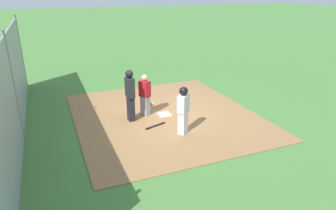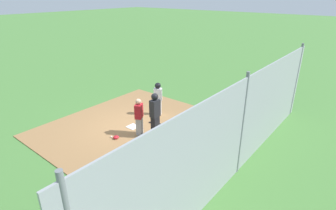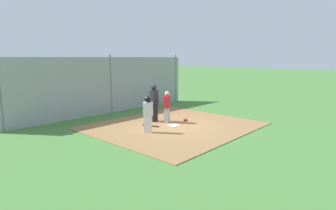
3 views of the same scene
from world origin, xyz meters
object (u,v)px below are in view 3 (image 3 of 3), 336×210
catcher_mask (185,120)px  baseball (189,120)px  catcher (167,106)px  baseball_bat (151,126)px  umpire (154,102)px  runner (148,112)px  parked_car_silver (7,99)px  parked_car_green (66,93)px  home_plate (174,125)px

catcher_mask → baseball: catcher_mask is taller
catcher → baseball_bat: size_ratio=1.90×
umpire → baseball: (-1.21, 1.27, -0.94)m
runner → baseball_bat: runner is taller
runner → catcher_mask: 2.89m
baseball → catcher: bearing=-34.8°
umpire → parked_car_silver: umpire is taller
baseball → parked_car_silver: (4.75, -10.91, 0.55)m
runner → parked_car_green: runner is taller
baseball → umpire: bearing=-46.4°
catcher → umpire: umpire is taller
catcher → catcher_mask: (-0.87, 0.46, -0.73)m
runner → catcher_mask: size_ratio=6.55×
catcher_mask → parked_car_green: parked_car_green is taller
runner → baseball_bat: size_ratio=1.94×
runner → parked_car_green: size_ratio=0.37×
baseball_bat → baseball: bearing=53.4°
baseball_bat → parked_car_green: 10.06m
home_plate → parked_car_silver: 11.50m
parked_car_green → parked_car_silver: 3.87m
catcher_mask → parked_car_green: 10.49m
baseball → parked_car_green: size_ratio=0.02×
baseball_bat → catcher: bearing=71.1°
catcher_mask → baseball: bearing=109.9°
parked_car_silver → parked_car_green: bearing=-6.9°
home_plate → runner: (1.65, -0.01, 0.88)m
parked_car_silver → umpire: bearing=-72.8°
home_plate → catcher_mask: catcher_mask is taller
umpire → parked_car_silver: (3.54, -9.64, -0.39)m
catcher → runner: 2.01m
parked_car_green → umpire: bearing=-88.3°
baseball → runner: bearing=-0.1°
catcher → baseball_bat: (1.10, -0.00, -0.76)m
catcher → umpire: size_ratio=0.84×
baseball_bat → baseball: baseball is taller
umpire → catcher: bearing=22.7°
home_plate → catcher_mask: 1.14m
parked_car_green → baseball: bearing=-81.6°
umpire → parked_car_green: umpire is taller
catcher_mask → parked_car_silver: bearing=-66.4°
runner → baseball: size_ratio=21.25×
parked_car_green → runner: bearing=-96.7°
home_plate → runner: 1.87m
baseball_bat → parked_car_green: bearing=154.8°
runner → catcher_mask: (-2.77, -0.19, -0.83)m
parked_car_green → home_plate: bearing=-87.9°
baseball_bat → parked_car_green: size_ratio=0.19×
runner → baseball_bat: 1.34m
runner → parked_car_silver: bearing=62.9°
baseball → parked_car_silver: 11.91m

